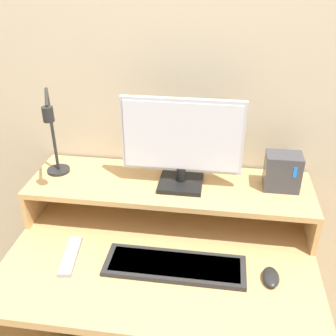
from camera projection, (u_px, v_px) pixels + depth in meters
wall_back at (177, 86)px, 1.53m from camera, size 6.00×0.05×2.50m
desk at (162, 296)px, 1.53m from camera, size 1.09×0.74×0.76m
monitor_shelf at (170, 188)px, 1.53m from camera, size 1.09×0.32×0.16m
monitor at (182, 142)px, 1.43m from camera, size 0.45×0.17×0.34m
desk_lamp at (53, 140)px, 1.46m from camera, size 0.14×0.24×0.35m
router_dock at (282, 172)px, 1.45m from camera, size 0.13×0.09×0.14m
keyboard at (175, 266)px, 1.34m from camera, size 0.48×0.15×0.02m
mouse at (271, 277)px, 1.28m from camera, size 0.06×0.09×0.03m
remote_control at (71, 256)px, 1.38m from camera, size 0.07×0.20×0.02m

